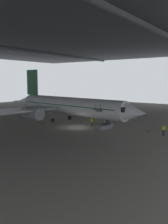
{
  "coord_description": "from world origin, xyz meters",
  "views": [
    {
      "loc": [
        -33.48,
        -26.3,
        8.37
      ],
      "look_at": [
        2.87,
        0.51,
        2.48
      ],
      "focal_mm": 38.51,
      "sensor_mm": 36.0,
      "label": 1
    }
  ],
  "objects_px": {
    "boarding_stairs": "(103,125)",
    "airplane_main": "(68,106)",
    "crew_worker_near_nose": "(164,129)",
    "crew_worker_by_stairs": "(92,121)",
    "traffic_cone_orange": "(148,130)"
  },
  "relations": [
    {
      "from": "crew_worker_by_stairs",
      "to": "traffic_cone_orange",
      "type": "distance_m",
      "value": 10.27
    },
    {
      "from": "boarding_stairs",
      "to": "crew_worker_near_nose",
      "type": "relative_size",
      "value": 2.65
    },
    {
      "from": "boarding_stairs",
      "to": "crew_worker_near_nose",
      "type": "distance_m",
      "value": 10.24
    },
    {
      "from": "crew_worker_near_nose",
      "to": "crew_worker_by_stairs",
      "type": "bearing_deg",
      "value": 92.25
    },
    {
      "from": "airplane_main",
      "to": "boarding_stairs",
      "type": "height_order",
      "value": "airplane_main"
    },
    {
      "from": "airplane_main",
      "to": "crew_worker_by_stairs",
      "type": "bearing_deg",
      "value": -99.02
    },
    {
      "from": "airplane_main",
      "to": "boarding_stairs",
      "type": "xyz_separation_m",
      "value": [
        -1.55,
        -9.47,
        -2.62
      ]
    },
    {
      "from": "crew_worker_by_stairs",
      "to": "airplane_main",
      "type": "bearing_deg",
      "value": 80.98
    },
    {
      "from": "airplane_main",
      "to": "boarding_stairs",
      "type": "relative_size",
      "value": 7.6
    },
    {
      "from": "airplane_main",
      "to": "crew_worker_near_nose",
      "type": "bearing_deg",
      "value": -91.55
    },
    {
      "from": "boarding_stairs",
      "to": "crew_worker_by_stairs",
      "type": "bearing_deg",
      "value": 80.11
    },
    {
      "from": "crew_worker_by_stairs",
      "to": "traffic_cone_orange",
      "type": "xyz_separation_m",
      "value": [
        1.78,
        -10.1,
        -0.66
      ]
    },
    {
      "from": "crew_worker_near_nose",
      "to": "traffic_cone_orange",
      "type": "xyz_separation_m",
      "value": [
        1.27,
        2.97,
        -0.69
      ]
    },
    {
      "from": "crew_worker_by_stairs",
      "to": "traffic_cone_orange",
      "type": "bearing_deg",
      "value": -79.99
    },
    {
      "from": "boarding_stairs",
      "to": "airplane_main",
      "type": "bearing_deg",
      "value": 80.71
    }
  ]
}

